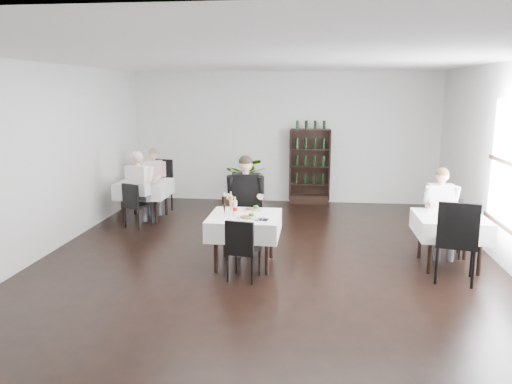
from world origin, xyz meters
The scene contains 23 objects.
room_shell centered at (0.00, 0.00, 1.50)m, with size 9.00×9.00×9.00m.
wine_shelf centered at (0.60, 4.31, 0.85)m, with size 0.90×0.28×1.75m.
main_table centered at (-0.30, 0.00, 0.62)m, with size 1.03×1.03×0.77m.
left_table centered at (-2.70, 2.50, 0.62)m, with size 0.98×0.98×0.77m.
right_table centered at (2.70, 0.30, 0.62)m, with size 0.98×0.98×0.77m.
potted_tree centered at (-0.79, 4.20, 0.54)m, with size 0.97×0.84×1.08m, color #2A5E20.
main_chair_far centered at (-0.33, 0.65, 0.54)m, with size 0.46×0.47×0.94m.
main_chair_near centered at (-0.25, -0.63, 0.50)m, with size 0.46×0.47×0.87m.
left_chair_far centered at (-2.61, 3.19, 0.64)m, with size 0.62×0.62×1.12m.
left_chair_near centered at (-2.65, 1.81, 0.49)m, with size 0.52×0.53×0.86m.
right_chair_far centered at (2.83, 0.90, 0.50)m, with size 0.47×0.48×0.88m.
right_chair_near centered at (2.62, -0.37, 0.65)m, with size 0.63×0.64×1.14m.
diner_main centered at (-0.38, 0.68, 0.91)m, with size 0.60×0.61×1.56m.
diner_left_far centered at (-2.67, 3.05, 0.80)m, with size 0.58×0.62×1.37m.
diner_left_near centered at (-2.58, 1.97, 0.85)m, with size 0.59×0.62×1.46m.
diner_right_far centered at (2.69, 0.82, 0.81)m, with size 0.54×0.55×1.40m.
plate_far centered at (-0.22, 0.30, 0.79)m, with size 0.31×0.31×0.08m.
plate_near centered at (-0.23, -0.20, 0.79)m, with size 0.35×0.35×0.08m.
pilsner_dark centered at (-0.60, 0.01, 0.91)m, with size 0.08×0.08×0.34m.
pilsner_lager centered at (-0.51, 0.06, 0.91)m, with size 0.08×0.08×0.34m.
coke_bottle centered at (-0.44, -0.02, 0.88)m, with size 0.07×0.07×0.27m.
napkin_cutlery centered at (-0.03, -0.24, 0.78)m, with size 0.20×0.21×0.02m.
pepper_mill centered at (2.84, 0.25, 0.83)m, with size 0.05×0.05×0.11m, color black.
Camera 1 is at (0.70, -7.04, 2.57)m, focal length 35.00 mm.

